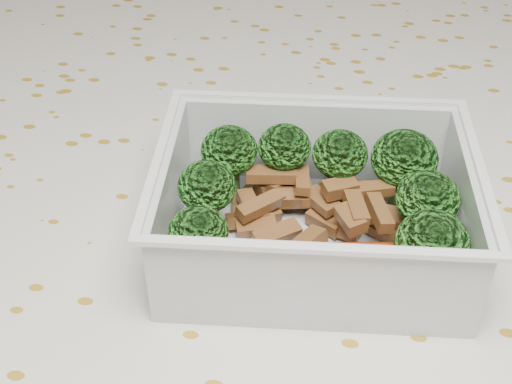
# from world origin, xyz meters

# --- Properties ---
(dining_table) EXTENTS (1.40, 0.90, 0.75)m
(dining_table) POSITION_xyz_m (0.00, 0.00, 0.67)
(dining_table) COLOR brown
(dining_table) RESTS_ON ground
(tablecloth) EXTENTS (1.46, 0.96, 0.19)m
(tablecloth) POSITION_xyz_m (0.00, 0.00, 0.72)
(tablecloth) COLOR silver
(tablecloth) RESTS_ON dining_table
(lunch_container) EXTENTS (0.21, 0.17, 0.07)m
(lunch_container) POSITION_xyz_m (0.05, -0.01, 0.78)
(lunch_container) COLOR silver
(lunch_container) RESTS_ON tablecloth
(broccoli_florets) EXTENTS (0.17, 0.13, 0.05)m
(broccoli_florets) POSITION_xyz_m (0.06, 0.00, 0.80)
(broccoli_florets) COLOR #608C3F
(broccoli_florets) RESTS_ON lunch_container
(meat_pile) EXTENTS (0.12, 0.08, 0.03)m
(meat_pile) POSITION_xyz_m (0.05, 0.01, 0.77)
(meat_pile) COLOR brown
(meat_pile) RESTS_ON lunch_container
(sausage) EXTENTS (0.16, 0.06, 0.03)m
(sausage) POSITION_xyz_m (0.06, -0.05, 0.78)
(sausage) COLOR red
(sausage) RESTS_ON lunch_container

